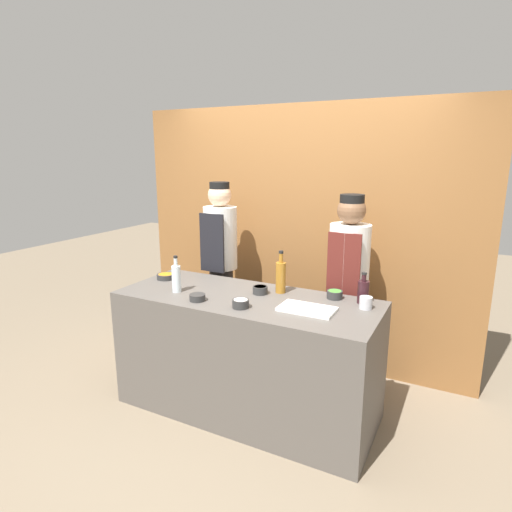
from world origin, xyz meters
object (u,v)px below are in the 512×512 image
cutting_board (307,309)px  bottle_clear (176,278)px  chef_right (347,288)px  sauce_bowl_yellow (260,290)px  bottle_amber (281,276)px  sauce_bowl_brown (197,297)px  bottle_wine (363,291)px  cup_steel (366,303)px  sauce_bowl_orange (166,276)px  sauce_bowl_green (335,294)px  sauce_bowl_white (241,303)px  chef_left (221,266)px

cutting_board → bottle_clear: bearing=-175.8°
chef_right → sauce_bowl_yellow: bearing=-137.9°
bottle_amber → sauce_bowl_brown: bearing=-135.7°
bottle_wine → chef_right: (-0.20, 0.34, -0.10)m
bottle_clear → chef_right: chef_right is taller
cup_steel → sauce_bowl_orange: bearing=-178.0°
bottle_wine → chef_right: 0.41m
sauce_bowl_green → cup_steel: 0.28m
sauce_bowl_green → cutting_board: bearing=-105.7°
bottle_amber → chef_right: size_ratio=0.20×
bottle_amber → cup_steel: (0.66, -0.05, -0.09)m
cup_steel → bottle_clear: bearing=-168.0°
sauce_bowl_brown → cup_steel: (1.12, 0.39, 0.02)m
cutting_board → bottle_amber: bearing=139.5°
sauce_bowl_yellow → bottle_amber: bearing=37.7°
sauce_bowl_white → cup_steel: cup_steel is taller
sauce_bowl_green → sauce_bowl_orange: bearing=-173.3°
sauce_bowl_brown → bottle_clear: 0.29m
sauce_bowl_brown → bottle_wine: 1.19m
cutting_board → chef_left: 1.28m
sauce_bowl_yellow → bottle_amber: bottle_amber is taller
cup_steel → bottle_amber: bearing=175.3°
bottle_clear → cup_steel: bottle_clear is taller
sauce_bowl_orange → cup_steel: size_ratio=1.72×
bottle_amber → chef_right: bearing=43.3°
cutting_board → chef_left: size_ratio=0.22×
cup_steel → chef_left: (-1.44, 0.45, -0.02)m
bottle_clear → sauce_bowl_orange: bearing=141.5°
bottle_clear → sauce_bowl_brown: bearing=-20.7°
sauce_bowl_yellow → bottle_clear: (-0.59, -0.25, 0.08)m
sauce_bowl_yellow → bottle_wine: bearing=11.3°
sauce_bowl_yellow → cutting_board: sauce_bowl_yellow is taller
sauce_bowl_white → bottle_wine: 0.87m
sauce_bowl_green → bottle_clear: size_ratio=0.41×
bottle_amber → bottle_clear: 0.80m
bottle_clear → bottle_amber: bearing=25.8°
sauce_bowl_white → cutting_board: size_ratio=0.31×
sauce_bowl_orange → cutting_board: sauce_bowl_orange is taller
sauce_bowl_yellow → sauce_bowl_orange: 0.89m
sauce_bowl_green → bottle_wine: 0.21m
sauce_bowl_yellow → sauce_bowl_green: same height
bottle_clear → sauce_bowl_green: bearing=19.7°
sauce_bowl_brown → chef_right: chef_right is taller
sauce_bowl_yellow → chef_right: chef_right is taller
cup_steel → cutting_board: bearing=-147.9°
sauce_bowl_green → chef_right: size_ratio=0.07×
sauce_bowl_brown → chef_left: 0.90m
bottle_wine → bottle_clear: bearing=-163.3°
sauce_bowl_green → sauce_bowl_orange: sauce_bowl_green is taller
bottle_wine → cup_steel: bottle_wine is taller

